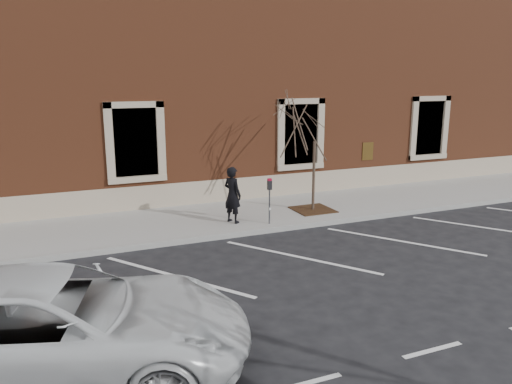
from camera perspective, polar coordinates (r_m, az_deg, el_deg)
name	(u,v)px	position (r m, az deg, el deg)	size (l,w,h in m)	color
ground	(264,233)	(14.66, 0.91, -4.68)	(120.00, 120.00, 0.00)	#28282B
sidewalk_near	(242,215)	(16.19, -1.58, -2.69)	(40.00, 3.50, 0.15)	#9A9691
curb_near	(265,231)	(14.60, 0.99, -4.45)	(40.00, 0.12, 0.15)	#9E9E99
parking_stripes	(299,257)	(12.79, 4.92, -7.41)	(28.00, 4.40, 0.01)	silver
building_civic	(189,88)	(21.29, -7.64, 11.66)	(40.00, 8.62, 8.00)	brown
man	(233,195)	(14.98, -2.70, -0.32)	(0.62, 0.41, 1.71)	black
parking_meter	(270,193)	(14.78, 1.56, -0.06)	(0.13, 0.10, 1.39)	#595B60
tree_grate	(313,210)	(16.65, 6.51, -2.00)	(1.25, 1.25, 0.03)	#3C2813
sapling	(315,122)	(16.15, 6.77, 8.00)	(2.50, 2.50, 4.17)	#4E3C2F
white_truck	(54,327)	(8.27, -22.11, -14.07)	(2.72, 5.91, 1.64)	silver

